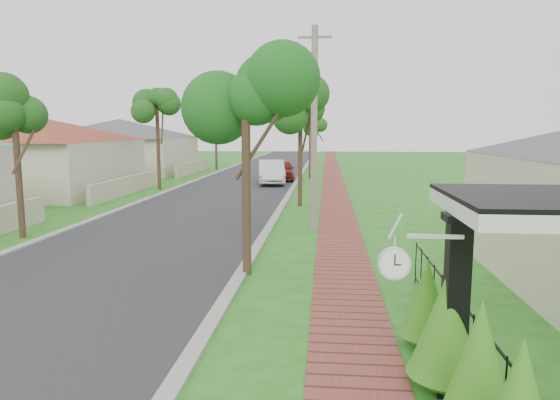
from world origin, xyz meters
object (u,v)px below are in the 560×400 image
at_px(parked_car_white, 271,172).
at_px(utility_pole, 314,129).
at_px(parked_car_red, 282,170).
at_px(near_tree, 246,105).
at_px(station_clock, 397,261).
at_px(porch_post, 455,314).

bearing_deg(parked_car_white, utility_pole, -86.23).
relative_size(parked_car_red, utility_pole, 0.59).
bearing_deg(near_tree, station_clock, -63.42).
xyz_separation_m(parked_car_red, near_tree, (1.27, -24.19, 3.49)).
xyz_separation_m(porch_post, parked_car_red, (-5.02, 29.57, -0.40)).
relative_size(parked_car_red, parked_car_white, 0.88).
bearing_deg(parked_car_white, porch_post, -86.43).
bearing_deg(near_tree, utility_pole, 75.59).
distance_m(parked_car_white, near_tree, 21.86).
xyz_separation_m(near_tree, utility_pole, (1.50, 5.84, -0.55)).
relative_size(near_tree, utility_pole, 0.73).
relative_size(porch_post, near_tree, 0.48).
height_order(porch_post, near_tree, near_tree).
height_order(near_tree, station_clock, near_tree).
relative_size(porch_post, station_clock, 2.37).
distance_m(near_tree, utility_pole, 6.05).
xyz_separation_m(parked_car_white, utility_pole, (3.29, -15.68, 2.87)).
distance_m(parked_car_red, utility_pole, 18.80).
xyz_separation_m(parked_car_white, near_tree, (1.79, -21.51, 3.42)).
height_order(porch_post, utility_pole, utility_pole).
bearing_deg(near_tree, parked_car_red, 93.01).
bearing_deg(porch_post, station_clock, -155.08).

